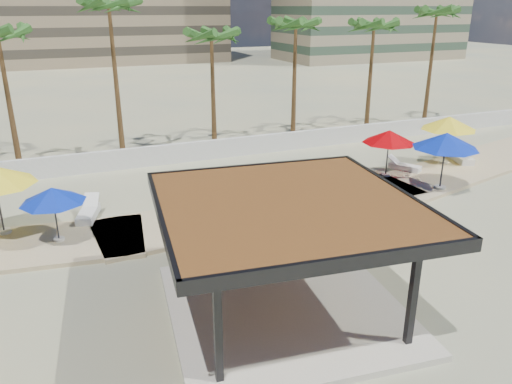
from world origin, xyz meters
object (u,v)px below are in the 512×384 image
lounger_b (364,182)px  lounger_d (460,157)px  lounger_c (404,167)px  lounger_a (88,213)px  pavilion_central (286,247)px  umbrella_c (389,137)px

lounger_b → lounger_d: size_ratio=0.79×
lounger_c → lounger_d: bearing=-118.9°
lounger_a → lounger_d: bearing=-71.8°
lounger_b → lounger_d: lounger_d is taller
lounger_d → lounger_b: bearing=118.9°
pavilion_central → lounger_c: (12.37, 9.92, -1.88)m
lounger_b → lounger_d: 8.03m
pavilion_central → lounger_d: (16.64, 10.05, -1.84)m
lounger_b → lounger_d: bearing=-73.2°
pavilion_central → lounger_c: 15.97m
umbrella_c → lounger_a: (-15.71, 0.32, -2.02)m
lounger_a → lounger_d: lounger_d is taller
lounger_d → pavilion_central: bearing=139.7°
umbrella_c → lounger_a: size_ratio=1.62×
pavilion_central → lounger_a: size_ratio=3.71×
pavilion_central → lounger_a: (-4.99, 9.71, -1.86)m
lounger_a → umbrella_c: bearing=-73.8°
pavilion_central → lounger_b: size_ratio=4.26×
umbrella_c → lounger_d: (5.92, 0.66, -2.00)m
lounger_b → lounger_c: lounger_c is taller
lounger_c → umbrella_c: bearing=77.0°
pavilion_central → lounger_a: pavilion_central is taller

